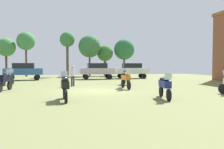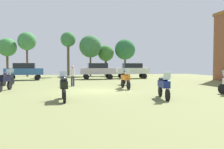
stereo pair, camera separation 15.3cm
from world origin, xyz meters
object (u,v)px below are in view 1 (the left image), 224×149
object	(u,v)px
motorcycle_1	(126,77)
tree_3	(90,47)
motorcycle_3	(126,79)
person_1	(73,74)
tree_4	(105,54)
motorcycle_4	(165,85)
car_2	(132,70)
motorcycle_5	(5,80)
tree_6	(26,41)
tree_1	(67,41)
motorcycle_2	(65,86)
tree_2	(124,50)
car_1	(24,70)
tree_7	(6,48)
motorcycle_10	(8,77)
car_4	(97,70)

from	to	relation	value
motorcycle_1	tree_3	world-z (taller)	tree_3
motorcycle_3	person_1	world-z (taller)	person_1
motorcycle_3	tree_4	xyz separation A→B (m)	(2.22, 20.63, 2.91)
motorcycle_4	car_2	xyz separation A→B (m)	(3.67, 17.87, 0.46)
motorcycle_1	motorcycle_5	bearing A→B (deg)	-160.06
tree_6	motorcycle_5	bearing A→B (deg)	-85.67
tree_1	motorcycle_3	bearing A→B (deg)	-78.67
motorcycle_2	motorcycle_1	bearing A→B (deg)	53.86
motorcycle_2	tree_6	bearing A→B (deg)	99.79
tree_2	motorcycle_2	bearing A→B (deg)	-111.60
motorcycle_2	tree_3	size ratio (longest dim) A/B	0.33
motorcycle_5	person_1	bearing A→B (deg)	38.35
car_1	tree_4	size ratio (longest dim) A/B	0.87
motorcycle_5	tree_7	world-z (taller)	tree_7
motorcycle_4	motorcycle_10	size ratio (longest dim) A/B	1.02
motorcycle_3	car_1	bearing A→B (deg)	-52.76
motorcycle_4	tree_3	xyz separation A→B (m)	(-1.06, 25.29, 4.00)
motorcycle_4	person_1	world-z (taller)	person_1
car_2	tree_3	world-z (taller)	tree_3
motorcycle_1	car_2	bearing A→B (deg)	71.65
motorcycle_10	person_1	size ratio (longest dim) A/B	1.27
motorcycle_10	car_1	xyz separation A→B (m)	(0.24, 7.06, 0.46)
motorcycle_1	person_1	world-z (taller)	person_1
motorcycle_5	tree_2	distance (m)	24.59
tree_2	tree_7	distance (m)	18.30
motorcycle_5	tree_1	size ratio (longest dim) A/B	0.32
motorcycle_4	tree_3	size ratio (longest dim) A/B	0.34
car_2	tree_1	world-z (taller)	tree_1
motorcycle_5	car_2	xyz separation A→B (m)	(12.86, 12.22, 0.44)
motorcycle_10	person_1	bearing A→B (deg)	-6.63
motorcycle_4	car_4	size ratio (longest dim) A/B	0.51
tree_3	car_2	bearing A→B (deg)	-57.49
tree_3	tree_4	distance (m)	2.92
motorcycle_2	tree_2	distance (m)	27.27
tree_7	motorcycle_5	bearing A→B (deg)	-77.78
tree_7	car_4	bearing A→B (deg)	-34.17
tree_1	tree_6	world-z (taller)	tree_1
person_1	motorcycle_10	bearing A→B (deg)	1.68
tree_7	motorcycle_3	bearing A→B (deg)	-57.70
motorcycle_1	tree_4	world-z (taller)	tree_4
motorcycle_4	tree_4	size ratio (longest dim) A/B	0.44
motorcycle_3	motorcycle_10	bearing A→B (deg)	-27.55
car_1	car_2	distance (m)	13.44
car_2	tree_1	size ratio (longest dim) A/B	0.64
person_1	tree_7	world-z (taller)	tree_7
motorcycle_1	car_1	bearing A→B (deg)	141.68
tree_6	motorcycle_1	bearing A→B (deg)	-57.06
motorcycle_5	tree_7	distance (m)	20.92
motorcycle_10	tree_6	bearing A→B (deg)	105.96
car_2	tree_6	world-z (taller)	tree_6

